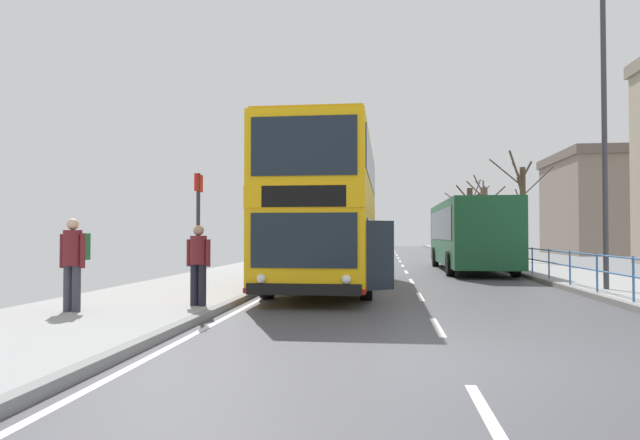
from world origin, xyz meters
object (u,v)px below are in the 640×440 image
object	(u,v)px
background_building_01	(612,203)
pedestrian_with_backpack	(74,257)
bare_tree_far_01	(484,219)
background_bus_far_lane	(469,234)
bus_stop_sign_near	(198,224)
bare_tree_far_02	(522,208)
bare_tree_far_00	(470,219)
street_lamp_far_side	(604,112)
double_decker_bus_main	(329,211)
pedestrian_companion	(198,260)

from	to	relation	value
background_building_01	pedestrian_with_backpack	bearing A→B (deg)	-122.62
pedestrian_with_backpack	bare_tree_far_01	world-z (taller)	bare_tree_far_01
background_bus_far_lane	background_building_01	bearing A→B (deg)	56.99
bare_tree_far_01	bus_stop_sign_near	bearing A→B (deg)	-111.35
bare_tree_far_01	bare_tree_far_02	size ratio (longest dim) A/B	0.89
bare_tree_far_00	pedestrian_with_backpack	bearing A→B (deg)	-110.37
background_bus_far_lane	bare_tree_far_00	world-z (taller)	bare_tree_far_00
bare_tree_far_01	background_building_01	distance (m)	15.53
bare_tree_far_00	bare_tree_far_02	world-z (taller)	bare_tree_far_02
background_bus_far_lane	bare_tree_far_00	size ratio (longest dim) A/B	1.89
background_bus_far_lane	pedestrian_with_backpack	xyz separation A→B (m)	(-9.58, -15.31, -0.47)
pedestrian_with_backpack	street_lamp_far_side	world-z (taller)	street_lamp_far_side
bare_tree_far_00	bare_tree_far_02	distance (m)	12.09
background_bus_far_lane	bus_stop_sign_near	distance (m)	16.00
background_building_01	background_bus_far_lane	bearing A→B (deg)	-123.01
pedestrian_with_backpack	background_building_01	world-z (taller)	background_building_01
bus_stop_sign_near	background_building_01	distance (m)	42.60
pedestrian_with_backpack	bare_tree_far_00	size ratio (longest dim) A/B	0.32
double_decker_bus_main	pedestrian_companion	world-z (taller)	double_decker_bus_main
double_decker_bus_main	bare_tree_far_00	bearing A→B (deg)	72.94
double_decker_bus_main	street_lamp_far_side	bearing A→B (deg)	-7.59
double_decker_bus_main	bare_tree_far_02	distance (m)	16.64
bare_tree_far_02	background_building_01	xyz separation A→B (m)	(10.92, 16.79, 1.08)
double_decker_bus_main	background_bus_far_lane	distance (m)	10.09
bare_tree_far_01	background_building_01	size ratio (longest dim) A/B	0.48
bare_tree_far_01	background_building_01	xyz separation A→B (m)	(11.74, 10.06, 1.48)
pedestrian_companion	bare_tree_far_02	size ratio (longest dim) A/B	0.28
pedestrian_with_backpack	street_lamp_far_side	distance (m)	13.65
pedestrian_companion	bare_tree_far_01	bearing A→B (deg)	68.81
background_bus_far_lane	street_lamp_far_side	world-z (taller)	street_lamp_far_side
pedestrian_with_backpack	bare_tree_far_02	bearing A→B (deg)	57.73
street_lamp_far_side	bare_tree_far_00	xyz separation A→B (m)	(0.42, 27.07, -2.15)
pedestrian_companion	bare_tree_far_02	world-z (taller)	bare_tree_far_02
bare_tree_far_01	background_building_01	world-z (taller)	background_building_01
background_bus_far_lane	bare_tree_far_02	size ratio (longest dim) A/B	1.77
bus_stop_sign_near	street_lamp_far_side	world-z (taller)	street_lamp_far_side
background_building_01	bare_tree_far_01	bearing A→B (deg)	-139.40
bus_stop_sign_near	bare_tree_far_02	world-z (taller)	bare_tree_far_02
pedestrian_companion	bare_tree_far_00	world-z (taller)	bare_tree_far_00
pedestrian_companion	street_lamp_far_side	world-z (taller)	street_lamp_far_side
pedestrian_companion	bare_tree_far_00	bearing A→B (deg)	72.33
double_decker_bus_main	bare_tree_far_00	xyz separation A→B (m)	(8.00, 26.06, 0.47)
background_bus_far_lane	street_lamp_far_side	distance (m)	10.31
pedestrian_companion	bus_stop_sign_near	bearing A→B (deg)	112.53
background_bus_far_lane	bare_tree_far_01	distance (m)	12.57
pedestrian_with_backpack	bare_tree_far_00	world-z (taller)	bare_tree_far_00
double_decker_bus_main	background_building_01	xyz separation A→B (m)	(19.86, 30.80, 1.80)
double_decker_bus_main	pedestrian_companion	bearing A→B (deg)	-110.45
background_building_01	bare_tree_far_00	bearing A→B (deg)	-158.24
double_decker_bus_main	pedestrian_companion	distance (m)	6.20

